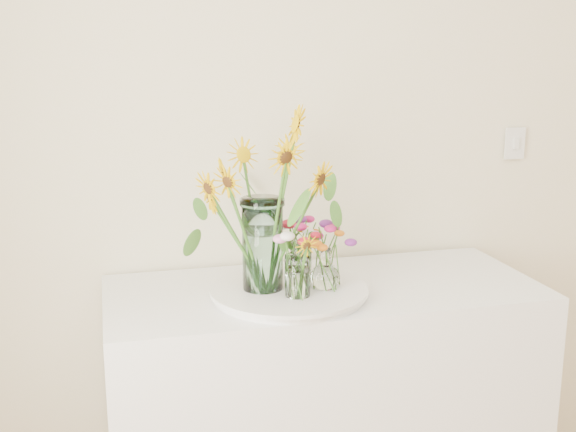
# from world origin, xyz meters

# --- Properties ---
(counter) EXTENTS (1.40, 0.60, 0.90)m
(counter) POSITION_xyz_m (-0.51, 1.93, 0.45)
(counter) COLOR white
(counter) RESTS_ON ground_plane
(tray) EXTENTS (0.47, 0.47, 0.02)m
(tray) POSITION_xyz_m (-0.65, 1.86, 0.91)
(tray) COLOR white
(tray) RESTS_ON counter
(mason_jar) EXTENTS (0.13, 0.13, 0.29)m
(mason_jar) POSITION_xyz_m (-0.73, 1.88, 1.07)
(mason_jar) COLOR #9ED0C3
(mason_jar) RESTS_ON tray
(sunflower_bouquet) EXTENTS (0.75, 0.75, 0.57)m
(sunflower_bouquet) POSITION_xyz_m (-0.73, 1.88, 1.21)
(sunflower_bouquet) COLOR #E8B704
(sunflower_bouquet) RESTS_ON tray
(small_vase_a) EXTENTS (0.10, 0.10, 0.13)m
(small_vase_a) POSITION_xyz_m (-0.64, 1.78, 0.99)
(small_vase_a) COLOR white
(small_vase_a) RESTS_ON tray
(wildflower_posy_a) EXTENTS (0.18, 0.18, 0.22)m
(wildflower_posy_a) POSITION_xyz_m (-0.64, 1.78, 1.04)
(wildflower_posy_a) COLOR orange
(wildflower_posy_a) RESTS_ON tray
(small_vase_b) EXTENTS (0.11, 0.11, 0.13)m
(small_vase_b) POSITION_xyz_m (-0.54, 1.83, 0.99)
(small_vase_b) COLOR white
(small_vase_b) RESTS_ON tray
(wildflower_posy_b) EXTENTS (0.22, 0.22, 0.22)m
(wildflower_posy_b) POSITION_xyz_m (-0.54, 1.83, 1.04)
(wildflower_posy_b) COLOR orange
(wildflower_posy_b) RESTS_ON tray
(small_vase_c) EXTENTS (0.07, 0.07, 0.12)m
(small_vase_c) POSITION_xyz_m (-0.58, 1.95, 0.98)
(small_vase_c) COLOR white
(small_vase_c) RESTS_ON tray
(wildflower_posy_c) EXTENTS (0.20, 0.20, 0.21)m
(wildflower_posy_c) POSITION_xyz_m (-0.58, 1.95, 1.03)
(wildflower_posy_c) COLOR orange
(wildflower_posy_c) RESTS_ON tray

